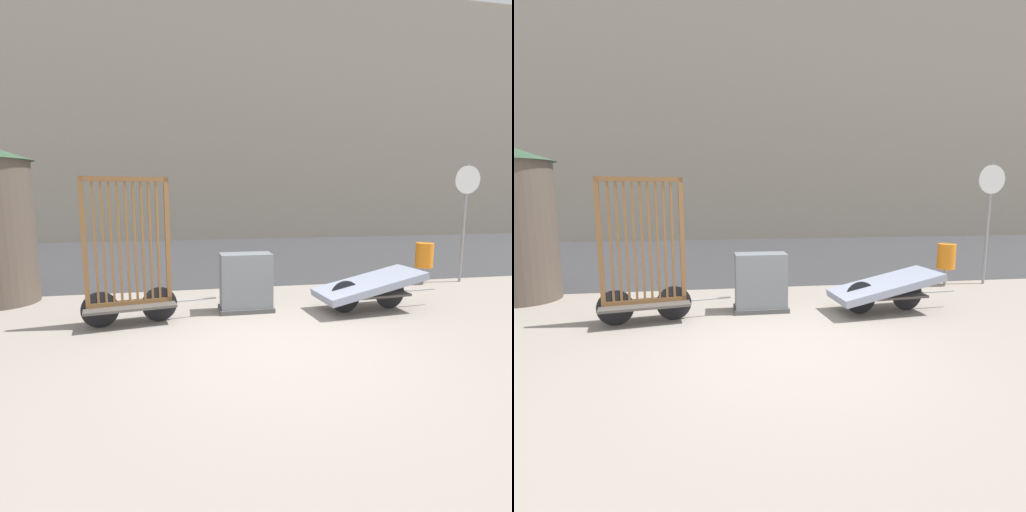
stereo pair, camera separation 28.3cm
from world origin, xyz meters
TOP-DOWN VIEW (x-y plane):
  - ground_plane at (0.00, 0.00)m, footprint 60.00×60.00m
  - road_strip at (0.00, 8.41)m, footprint 56.00×9.71m
  - building_facade at (0.00, 15.26)m, footprint 48.00×4.00m
  - bike_cart_with_bedframe at (-2.02, 1.40)m, footprint 2.10×0.81m
  - bike_cart_with_mattress at (2.02, 1.40)m, footprint 2.34×1.03m
  - utility_cabinet at (-0.11, 1.78)m, footprint 0.95×0.50m
  - trash_bin at (4.29, 3.20)m, footprint 0.39×0.39m
  - sign_post at (5.26, 3.19)m, footprint 0.63×0.06m

SIDE VIEW (x-z plane):
  - ground_plane at x=0.00m, z-range 0.00..0.00m
  - road_strip at x=0.00m, z-range 0.00..0.01m
  - bike_cart_with_mattress at x=2.02m, z-range 0.08..0.80m
  - utility_cabinet at x=-0.11m, z-range -0.04..0.99m
  - trash_bin at x=4.29m, z-range 0.18..1.12m
  - bike_cart_with_bedframe at x=-2.02m, z-range -0.32..1.99m
  - sign_post at x=5.26m, z-range 0.45..3.19m
  - building_facade at x=0.00m, z-range 0.00..11.16m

